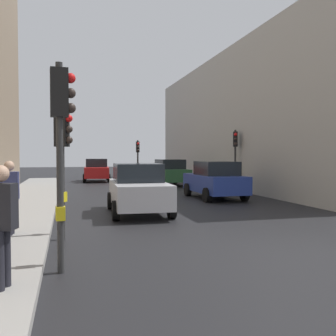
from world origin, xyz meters
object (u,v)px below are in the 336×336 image
object	(u,v)px
car_blue_van	(215,180)
pedestrian_with_grey_backpack	(8,193)
car_green_estate	(169,172)
traffic_light_near_left	(61,128)
traffic_light_near_right	(63,149)
traffic_light_mid_street	(235,149)
pedestrian_in_dark_coat	(1,221)
traffic_light_far_median	(138,153)
car_red_sedan	(97,170)
car_silver_hatchback	(138,189)

from	to	relation	value
car_blue_van	pedestrian_with_grey_backpack	xyz separation A→B (m)	(-8.15, -7.23, 0.29)
car_blue_van	car_green_estate	world-z (taller)	same
traffic_light_near_left	traffic_light_near_right	xyz separation A→B (m)	(-0.00, 2.72, -0.32)
traffic_light_near_left	traffic_light_mid_street	size ratio (longest dim) A/B	1.06
traffic_light_near_right	pedestrian_in_dark_coat	world-z (taller)	traffic_light_near_right
traffic_light_near_left	traffic_light_far_median	distance (m)	23.32
traffic_light_mid_street	traffic_light_far_median	bearing A→B (deg)	111.37
traffic_light_mid_street	car_green_estate	size ratio (longest dim) A/B	0.81
car_blue_van	pedestrian_with_grey_backpack	distance (m)	10.90
traffic_light_near_left	pedestrian_in_dark_coat	size ratio (longest dim) A/B	2.07
car_blue_van	pedestrian_in_dark_coat	size ratio (longest dim) A/B	2.38
car_red_sedan	car_blue_van	size ratio (longest dim) A/B	1.02
pedestrian_with_grey_backpack	pedestrian_in_dark_coat	xyz separation A→B (m)	(0.47, -3.98, -0.03)
traffic_light_near_right	car_green_estate	size ratio (longest dim) A/B	0.75
car_red_sedan	pedestrian_in_dark_coat	world-z (taller)	pedestrian_in_dark_coat
traffic_light_far_median	pedestrian_with_grey_backpack	xyz separation A→B (m)	(-6.70, -19.79, -1.05)
car_green_estate	pedestrian_with_grey_backpack	xyz separation A→B (m)	(-8.10, -15.51, 0.29)
traffic_light_near_left	car_red_sedan	size ratio (longest dim) A/B	0.85
traffic_light_near_right	car_blue_van	xyz separation A→B (m)	(6.86, 7.41, -1.34)
traffic_light_far_median	car_blue_van	size ratio (longest dim) A/B	0.76
traffic_light_near_right	car_silver_hatchback	bearing A→B (deg)	56.19
traffic_light_mid_street	pedestrian_in_dark_coat	size ratio (longest dim) A/B	1.96
traffic_light_near_left	car_red_sedan	world-z (taller)	traffic_light_near_left
traffic_light_near_left	pedestrian_with_grey_backpack	world-z (taller)	traffic_light_near_left
traffic_light_near_left	car_green_estate	size ratio (longest dim) A/B	0.86
car_silver_hatchback	traffic_light_far_median	bearing A→B (deg)	79.91
traffic_light_near_right	car_green_estate	world-z (taller)	traffic_light_near_right
car_red_sedan	pedestrian_in_dark_coat	bearing A→B (deg)	-97.21
traffic_light_mid_street	car_silver_hatchback	xyz separation A→B (m)	(-6.67, -6.50, -1.51)
pedestrian_in_dark_coat	car_green_estate	bearing A→B (deg)	68.64
traffic_light_mid_street	car_blue_van	world-z (taller)	traffic_light_mid_street
car_blue_van	pedestrian_in_dark_coat	distance (m)	13.60
traffic_light_far_median	car_red_sedan	world-z (taller)	traffic_light_far_median
car_blue_van	car_red_sedan	bearing A→B (deg)	108.76
traffic_light_far_median	traffic_light_mid_street	size ratio (longest dim) A/B	0.92
traffic_light_far_median	traffic_light_mid_street	bearing A→B (deg)	-68.63
traffic_light_near_right	car_red_sedan	distance (m)	21.02
car_silver_hatchback	traffic_light_near_left	bearing A→B (deg)	-111.26
pedestrian_with_grey_backpack	car_red_sedan	bearing A→B (deg)	80.15
car_silver_hatchback	car_red_sedan	world-z (taller)	same
traffic_light_mid_street	pedestrian_in_dark_coat	distance (m)	17.32
car_green_estate	pedestrian_in_dark_coat	xyz separation A→B (m)	(-7.63, -19.49, 0.25)
traffic_light_mid_street	car_green_estate	distance (m)	6.11
car_green_estate	pedestrian_with_grey_backpack	world-z (taller)	pedestrian_with_grey_backpack
pedestrian_in_dark_coat	car_silver_hatchback	bearing A→B (deg)	66.19
traffic_light_near_left	traffic_light_mid_street	world-z (taller)	traffic_light_near_left
traffic_light_near_left	car_green_estate	bearing A→B (deg)	69.70
car_red_sedan	pedestrian_with_grey_backpack	distance (m)	20.98
traffic_light_near_right	car_red_sedan	size ratio (longest dim) A/B	0.74
traffic_light_near_right	car_blue_van	world-z (taller)	traffic_light_near_right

